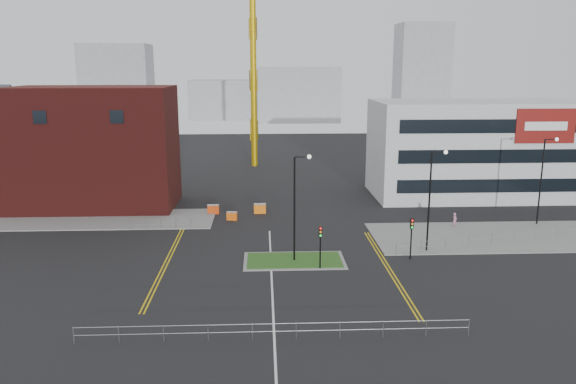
# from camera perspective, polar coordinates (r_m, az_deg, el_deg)

# --- Properties ---
(ground) EXTENTS (200.00, 200.00, 0.00)m
(ground) POSITION_cam_1_polar(r_m,az_deg,el_deg) (40.71, -1.58, -10.87)
(ground) COLOR black
(ground) RESTS_ON ground
(pavement_left) EXTENTS (28.00, 8.00, 0.12)m
(pavement_left) POSITION_cam_1_polar(r_m,az_deg,el_deg) (64.49, -20.04, -2.65)
(pavement_left) COLOR slate
(pavement_left) RESTS_ON ground
(pavement_right) EXTENTS (24.00, 10.00, 0.12)m
(pavement_right) POSITION_cam_1_polar(r_m,az_deg,el_deg) (58.36, 20.36, -4.25)
(pavement_right) COLOR slate
(pavement_right) RESTS_ON ground
(island_kerb) EXTENTS (8.60, 4.60, 0.08)m
(island_kerb) POSITION_cam_1_polar(r_m,az_deg,el_deg) (48.20, 0.64, -6.99)
(island_kerb) COLOR slate
(island_kerb) RESTS_ON ground
(grass_island) EXTENTS (8.00, 4.00, 0.12)m
(grass_island) POSITION_cam_1_polar(r_m,az_deg,el_deg) (48.20, 0.64, -6.96)
(grass_island) COLOR #20531B
(grass_island) RESTS_ON ground
(brick_building) EXTENTS (24.20, 10.07, 14.24)m
(brick_building) POSITION_cam_1_polar(r_m,az_deg,el_deg) (69.69, -21.35, 4.05)
(brick_building) COLOR #4F1513
(brick_building) RESTS_ON ground
(office_block) EXTENTS (25.00, 12.20, 12.00)m
(office_block) POSITION_cam_1_polar(r_m,az_deg,el_deg) (74.92, 18.29, 4.18)
(office_block) COLOR #B9BCBE
(office_block) RESTS_ON ground
(tower_crane) EXTENTS (53.00, 2.94, 38.07)m
(tower_crane) POSITION_cam_1_polar(r_m,az_deg,el_deg) (92.74, 0.15, 18.89)
(tower_crane) COLOR #C0970B
(tower_crane) RESTS_ON ground
(streetlamp_island) EXTENTS (1.46, 0.36, 9.18)m
(streetlamp_island) POSITION_cam_1_polar(r_m,az_deg,el_deg) (46.68, 0.93, -0.76)
(streetlamp_island) COLOR black
(streetlamp_island) RESTS_ON ground
(streetlamp_right_near) EXTENTS (1.46, 0.36, 9.18)m
(streetlamp_right_near) POSITION_cam_1_polar(r_m,az_deg,el_deg) (50.75, 14.44, -0.07)
(streetlamp_right_near) COLOR black
(streetlamp_right_near) RESTS_ON ground
(streetlamp_right_far) EXTENTS (1.46, 0.36, 9.18)m
(streetlamp_right_far) POSITION_cam_1_polar(r_m,az_deg,el_deg) (63.30, 24.54, 1.66)
(streetlamp_right_far) COLOR black
(streetlamp_right_far) RESTS_ON ground
(traffic_light_island) EXTENTS (0.28, 0.33, 3.65)m
(traffic_light_island) POSITION_cam_1_polar(r_m,az_deg,el_deg) (45.64, 3.31, -4.80)
(traffic_light_island) COLOR black
(traffic_light_island) RESTS_ON ground
(traffic_light_right) EXTENTS (0.28, 0.33, 3.65)m
(traffic_light_right) POSITION_cam_1_polar(r_m,az_deg,el_deg) (48.97, 12.44, -3.87)
(traffic_light_right) COLOR black
(traffic_light_right) RESTS_ON ground
(railing_front) EXTENTS (24.05, 0.05, 1.10)m
(railing_front) POSITION_cam_1_polar(r_m,az_deg,el_deg) (34.94, -1.40, -13.63)
(railing_front) COLOR gray
(railing_front) RESTS_ON ground
(railing_left) EXTENTS (6.05, 0.05, 1.10)m
(railing_left) POSITION_cam_1_polar(r_m,az_deg,el_deg) (58.39, -12.78, -3.05)
(railing_left) COLOR gray
(railing_left) RESTS_ON ground
(railing_right) EXTENTS (19.05, 5.05, 1.10)m
(railing_right) POSITION_cam_1_polar(r_m,az_deg,el_deg) (55.38, 19.97, -4.34)
(railing_right) COLOR gray
(railing_right) RESTS_ON ground
(centre_line) EXTENTS (0.15, 30.00, 0.01)m
(centre_line) POSITION_cam_1_polar(r_m,az_deg,el_deg) (42.55, -1.63, -9.79)
(centre_line) COLOR silver
(centre_line) RESTS_ON ground
(yellow_left_a) EXTENTS (0.12, 24.00, 0.01)m
(yellow_left_a) POSITION_cam_1_polar(r_m,az_deg,el_deg) (50.74, -12.06, -6.30)
(yellow_left_a) COLOR gold
(yellow_left_a) RESTS_ON ground
(yellow_left_b) EXTENTS (0.12, 24.00, 0.01)m
(yellow_left_b) POSITION_cam_1_polar(r_m,az_deg,el_deg) (50.69, -11.73, -6.30)
(yellow_left_b) COLOR gold
(yellow_left_b) RESTS_ON ground
(yellow_right_a) EXTENTS (0.12, 20.00, 0.01)m
(yellow_right_a) POSITION_cam_1_polar(r_m,az_deg,el_deg) (47.35, 9.96, -7.60)
(yellow_right_a) COLOR gold
(yellow_right_a) RESTS_ON ground
(yellow_right_b) EXTENTS (0.12, 20.00, 0.01)m
(yellow_right_b) POSITION_cam_1_polar(r_m,az_deg,el_deg) (47.42, 10.32, -7.59)
(yellow_right_b) COLOR gold
(yellow_right_b) RESTS_ON ground
(skyline_a) EXTENTS (18.00, 12.00, 22.00)m
(skyline_a) POSITION_cam_1_polar(r_m,az_deg,el_deg) (162.26, -16.92, 10.30)
(skyline_a) COLOR gray
(skyline_a) RESTS_ON ground
(skyline_b) EXTENTS (24.00, 12.00, 16.00)m
(skyline_b) POSITION_cam_1_polar(r_m,az_deg,el_deg) (167.85, 1.06, 9.87)
(skyline_b) COLOR gray
(skyline_b) RESTS_ON ground
(skyline_c) EXTENTS (14.00, 12.00, 28.00)m
(skyline_c) POSITION_cam_1_polar(r_m,az_deg,el_deg) (168.61, 13.39, 11.59)
(skyline_c) COLOR gray
(skyline_c) RESTS_ON ground
(skyline_d) EXTENTS (30.00, 12.00, 12.00)m
(skyline_d) POSITION_cam_1_polar(r_m,az_deg,el_deg) (177.77, -5.03, 9.34)
(skyline_d) COLOR gray
(skyline_d) RESTS_ON ground
(pedestrian) EXTENTS (0.70, 0.69, 1.63)m
(pedestrian) POSITION_cam_1_polar(r_m,az_deg,el_deg) (59.95, 16.58, -2.79)
(pedestrian) COLOR #B97891
(pedestrian) RESTS_ON ground
(barrier_left) EXTENTS (1.29, 0.48, 1.07)m
(barrier_left) POSITION_cam_1_polar(r_m,az_deg,el_deg) (63.54, -7.60, -1.72)
(barrier_left) COLOR red
(barrier_left) RESTS_ON ground
(barrier_mid) EXTENTS (1.16, 0.56, 0.93)m
(barrier_mid) POSITION_cam_1_polar(r_m,az_deg,el_deg) (60.78, -5.72, -2.40)
(barrier_mid) COLOR #EC5A0D
(barrier_mid) RESTS_ON ground
(barrier_right) EXTENTS (1.36, 0.50, 1.13)m
(barrier_right) POSITION_cam_1_polar(r_m,az_deg,el_deg) (63.29, -2.88, -1.65)
(barrier_right) COLOR orange
(barrier_right) RESTS_ON ground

